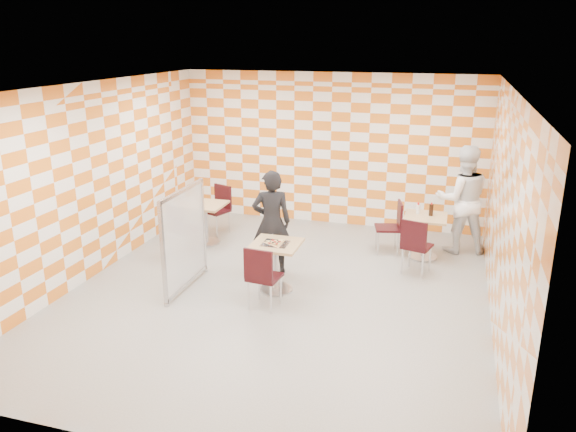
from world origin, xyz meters
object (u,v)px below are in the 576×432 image
at_px(second_table, 425,229).
at_px(chair_second_side, 393,223).
at_px(soda_bottle, 431,210).
at_px(man_dark, 272,222).
at_px(sport_bottle, 418,209).
at_px(chair_empty_near, 181,226).
at_px(man_white, 462,199).
at_px(chair_main_front, 262,273).
at_px(main_table, 276,259).
at_px(chair_empty_far, 219,205).
at_px(partition, 184,239).
at_px(chair_second_front, 415,242).
at_px(empty_table, 205,217).

relative_size(second_table, chair_second_side, 0.81).
relative_size(second_table, soda_bottle, 3.26).
distance_m(man_dark, sport_bottle, 2.59).
distance_m(chair_empty_near, sport_bottle, 4.07).
distance_m(man_white, sport_bottle, 0.84).
distance_m(chair_main_front, sport_bottle, 3.32).
distance_m(main_table, chair_main_front, 0.65).
relative_size(chair_empty_far, man_white, 0.49).
distance_m(chair_main_front, man_dark, 1.36).
bearing_deg(partition, chair_second_front, 24.56).
distance_m(chair_second_front, sport_bottle, 0.93).
height_order(chair_second_side, man_white, man_white).
height_order(man_dark, soda_bottle, man_dark).
xyz_separation_m(chair_empty_far, man_white, (4.45, 0.28, 0.40)).
distance_m(chair_second_front, man_white, 1.52).
bearing_deg(chair_empty_far, second_table, -3.33).
bearing_deg(partition, chair_main_front, -14.77).
height_order(second_table, man_dark, man_dark).
bearing_deg(chair_second_front, sport_bottle, 92.78).
bearing_deg(chair_empty_near, main_table, -23.50).
relative_size(chair_empty_near, soda_bottle, 4.02).
relative_size(empty_table, partition, 0.48).
relative_size(second_table, empty_table, 1.00).
bearing_deg(chair_empty_near, chair_second_side, 18.98).
bearing_deg(main_table, chair_second_front, 31.57).
distance_m(empty_table, soda_bottle, 4.00).
xyz_separation_m(chair_empty_near, man_white, (4.60, 1.61, 0.40)).
relative_size(chair_empty_near, man_dark, 0.55).
distance_m(sport_bottle, soda_bottle, 0.23).
relative_size(empty_table, man_white, 0.40).
bearing_deg(chair_empty_near, man_dark, -7.21).
bearing_deg(man_white, main_table, 30.31).
bearing_deg(chair_second_front, main_table, -148.43).
relative_size(main_table, partition, 0.48).
distance_m(chair_second_side, man_dark, 2.28).
xyz_separation_m(empty_table, man_dark, (1.57, -0.92, 0.33)).
distance_m(second_table, soda_bottle, 0.36).
height_order(main_table, second_table, same).
bearing_deg(soda_bottle, chair_main_front, -128.29).
height_order(man_dark, man_white, man_white).
xyz_separation_m(chair_empty_far, soda_bottle, (3.95, -0.19, 0.31)).
xyz_separation_m(main_table, second_table, (2.03, 1.98, 0.00)).
bearing_deg(main_table, chair_empty_near, 156.50).
relative_size(chair_empty_far, sport_bottle, 4.62).
bearing_deg(partition, second_table, 34.22).
bearing_deg(partition, chair_empty_far, 101.84).
distance_m(empty_table, chair_empty_far, 0.64).
bearing_deg(chair_main_front, sport_bottle, 55.25).
distance_m(chair_second_front, man_dark, 2.29).
bearing_deg(second_table, soda_bottle, 25.64).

